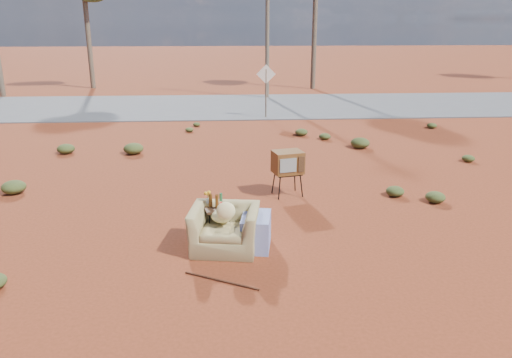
{
  "coord_description": "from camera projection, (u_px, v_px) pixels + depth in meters",
  "views": [
    {
      "loc": [
        -0.18,
        -8.46,
        3.93
      ],
      "look_at": [
        0.43,
        1.26,
        0.8
      ],
      "focal_mm": 35.0,
      "sensor_mm": 36.0,
      "label": 1
    }
  ],
  "objects": [
    {
      "name": "utility_pole_center",
      "position": [
        267.0,
        14.0,
        24.73
      ],
      "size": [
        1.4,
        0.2,
        8.0
      ],
      "color": "brown",
      "rests_on": "ground"
    },
    {
      "name": "side_table",
      "position": [
        215.0,
        206.0,
        9.08
      ],
      "size": [
        0.55,
        0.55,
        0.94
      ],
      "rotation": [
        0.0,
        0.0,
        0.23
      ],
      "color": "#392214",
      "rests_on": "ground"
    },
    {
      "name": "road_sign",
      "position": [
        266.0,
        82.0,
        20.29
      ],
      "size": [
        0.78,
        0.06,
        2.19
      ],
      "color": "brown",
      "rests_on": "ground"
    },
    {
      "name": "ground",
      "position": [
        237.0,
        241.0,
        9.26
      ],
      "size": [
        140.0,
        140.0,
        0.0
      ],
      "primitive_type": "plane",
      "color": "maroon",
      "rests_on": "ground"
    },
    {
      "name": "scrub_patch",
      "position": [
        202.0,
        167.0,
        13.35
      ],
      "size": [
        17.49,
        8.07,
        0.33
      ],
      "color": "#424E22",
      "rests_on": "ground"
    },
    {
      "name": "tv_unit",
      "position": [
        288.0,
        163.0,
        11.44
      ],
      "size": [
        0.76,
        0.66,
        1.06
      ],
      "rotation": [
        0.0,
        0.0,
        0.24
      ],
      "color": "black",
      "rests_on": "ground"
    },
    {
      "name": "armchair",
      "position": [
        230.0,
        223.0,
        8.83
      ],
      "size": [
        1.5,
        0.93,
        1.03
      ],
      "rotation": [
        0.0,
        0.0,
        -0.14
      ],
      "color": "#9A8754",
      "rests_on": "ground"
    },
    {
      "name": "highway",
      "position": [
        229.0,
        106.0,
        23.5
      ],
      "size": [
        140.0,
        7.0,
        0.04
      ],
      "primitive_type": "cube",
      "color": "#565659",
      "rests_on": "ground"
    },
    {
      "name": "rusty_bar",
      "position": [
        221.0,
        281.0,
        7.82
      ],
      "size": [
        1.17,
        0.65,
        0.03
      ],
      "primitive_type": "cylinder",
      "rotation": [
        0.0,
        1.57,
        -0.49
      ],
      "color": "#471F13",
      "rests_on": "ground"
    }
  ]
}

